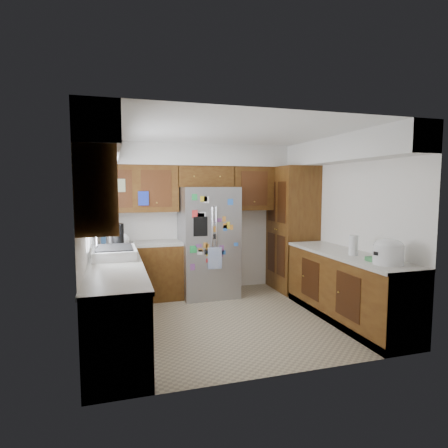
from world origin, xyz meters
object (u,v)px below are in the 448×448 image
(rice_cooker, at_px, (388,251))
(paper_towel, at_px, (353,245))
(pantry, at_px, (292,229))
(fridge, at_px, (208,242))

(rice_cooker, height_order, paper_towel, rice_cooker)
(pantry, distance_m, paper_towel, 1.78)
(pantry, height_order, paper_towel, pantry)
(pantry, xyz_separation_m, paper_towel, (-0.03, -1.78, -0.03))
(fridge, height_order, paper_towel, fridge)
(fridge, xyz_separation_m, paper_towel, (1.47, -1.83, 0.15))
(fridge, bearing_deg, pantry, -2.06)
(fridge, distance_m, paper_towel, 2.35)
(fridge, xyz_separation_m, rice_cooker, (1.50, -2.43, 0.17))
(rice_cooker, distance_m, paper_towel, 0.60)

